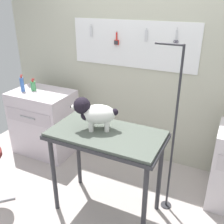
{
  "coord_description": "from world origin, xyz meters",
  "views": [
    {
      "loc": [
        1.0,
        -1.68,
        2.04
      ],
      "look_at": [
        0.09,
        0.21,
        1.09
      ],
      "focal_mm": 41.32,
      "sensor_mm": 36.0,
      "label": 1
    }
  ],
  "objects_px": {
    "counter_left": "(44,122)",
    "shampoo_bottle": "(22,84)",
    "grooming_table": "(106,142)",
    "dog": "(94,113)",
    "grooming_arm": "(172,141)"
  },
  "relations": [
    {
      "from": "grooming_table",
      "to": "counter_left",
      "type": "height_order",
      "value": "grooming_table"
    },
    {
      "from": "grooming_table",
      "to": "dog",
      "type": "height_order",
      "value": "dog"
    },
    {
      "from": "counter_left",
      "to": "shampoo_bottle",
      "type": "height_order",
      "value": "shampoo_bottle"
    },
    {
      "from": "counter_left",
      "to": "shampoo_bottle",
      "type": "relative_size",
      "value": 3.87
    },
    {
      "from": "counter_left",
      "to": "dog",
      "type": "bearing_deg",
      "value": -28.12
    },
    {
      "from": "grooming_arm",
      "to": "shampoo_bottle",
      "type": "xyz_separation_m",
      "value": [
        -2.06,
        0.25,
        0.19
      ]
    },
    {
      "from": "grooming_table",
      "to": "dog",
      "type": "relative_size",
      "value": 2.54
    },
    {
      "from": "counter_left",
      "to": "shampoo_bottle",
      "type": "distance_m",
      "value": 0.59
    },
    {
      "from": "dog",
      "to": "counter_left",
      "type": "bearing_deg",
      "value": 151.88
    },
    {
      "from": "grooming_table",
      "to": "shampoo_bottle",
      "type": "height_order",
      "value": "shampoo_bottle"
    },
    {
      "from": "grooming_arm",
      "to": "counter_left",
      "type": "xyz_separation_m",
      "value": [
        -1.83,
        0.33,
        -0.35
      ]
    },
    {
      "from": "grooming_table",
      "to": "counter_left",
      "type": "distance_m",
      "value": 1.48
    },
    {
      "from": "grooming_arm",
      "to": "dog",
      "type": "xyz_separation_m",
      "value": [
        -0.67,
        -0.29,
        0.28
      ]
    },
    {
      "from": "grooming_table",
      "to": "shampoo_bottle",
      "type": "xyz_separation_m",
      "value": [
        -1.52,
        0.56,
        0.17
      ]
    },
    {
      "from": "grooming_table",
      "to": "dog",
      "type": "xyz_separation_m",
      "value": [
        -0.13,
        0.01,
        0.27
      ]
    }
  ]
}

